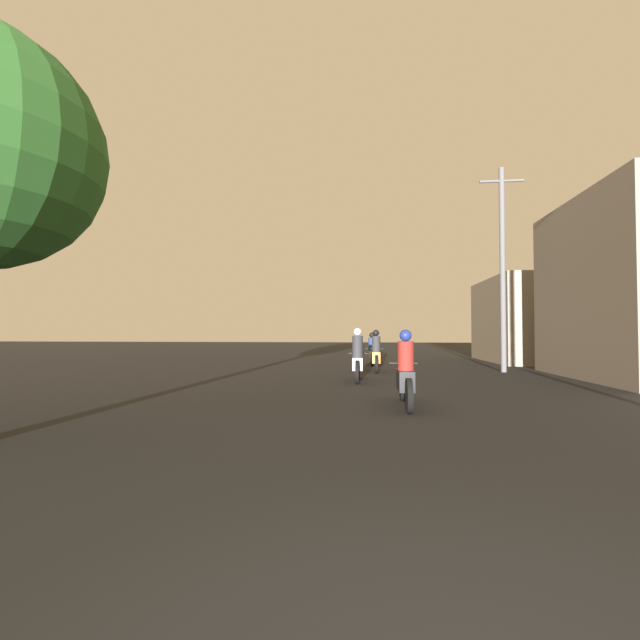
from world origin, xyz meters
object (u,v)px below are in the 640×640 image
object	(u,v)px
utility_pole_far	(503,265)
motorcycle_black	(405,375)
motorcycle_white	(358,360)
motorcycle_orange	(376,355)
building_right_far	(538,320)
motorcycle_silver	(372,352)

from	to	relation	value
utility_pole_far	motorcycle_black	bearing A→B (deg)	-118.81
motorcycle_white	motorcycle_orange	bearing A→B (deg)	80.04
motorcycle_white	utility_pole_far	distance (m)	7.20
motorcycle_white	building_right_far	distance (m)	13.03
motorcycle_silver	utility_pole_far	size ratio (longest dim) A/B	0.27
motorcycle_orange	building_right_far	distance (m)	10.44
building_right_far	motorcycle_black	bearing A→B (deg)	-119.60
motorcycle_silver	building_right_far	distance (m)	9.02
motorcycle_orange	motorcycle_silver	size ratio (longest dim) A/B	0.94
motorcycle_white	motorcycle_orange	xyz separation A→B (m)	(0.63, 3.20, -0.01)
motorcycle_silver	motorcycle_orange	bearing A→B (deg)	-90.73
motorcycle_silver	motorcycle_black	bearing A→B (deg)	-89.93
motorcycle_black	motorcycle_orange	xyz separation A→B (m)	(-0.42, 7.53, 0.02)
motorcycle_black	motorcycle_white	bearing A→B (deg)	106.79
motorcycle_silver	building_right_far	size ratio (longest dim) A/B	0.31
building_right_far	motorcycle_silver	bearing A→B (deg)	-159.98
building_right_far	utility_pole_far	xyz separation A→B (m)	(-3.53, -5.96, 1.91)
motorcycle_orange	building_right_far	bearing A→B (deg)	27.35
utility_pole_far	motorcycle_white	bearing A→B (deg)	-146.93
motorcycle_white	utility_pole_far	bearing A→B (deg)	34.19
motorcycle_white	motorcycle_silver	distance (m)	6.42
motorcycle_black	building_right_far	xyz separation A→B (m)	(7.82, 13.76, 1.47)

